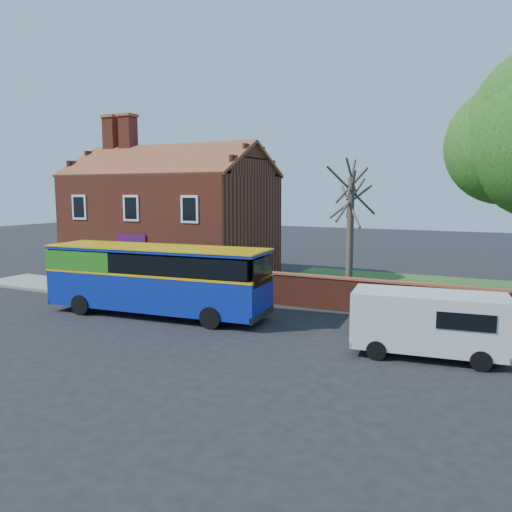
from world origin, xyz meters
The scene contains 7 objects.
ground centered at (0.00, 0.00, 0.00)m, with size 120.00×120.00×0.00m, color black.
pavement centered at (-7.00, 5.75, 0.06)m, with size 18.00×3.50×0.12m, color gray.
kerb centered at (-7.00, 4.00, 0.07)m, with size 18.00×0.15×0.14m, color slate.
shop_building centered at (-7.02, 11.50, 3.41)m, with size 12.30×8.13×10.50m.
bus centered at (-1.92, 2.56, 1.77)m, with size 10.42×3.43×3.12m.
van_near centered at (10.15, 1.92, 1.22)m, with size 5.17×2.54×2.18m.
bare_tree centered at (5.30, 9.63, 3.51)m, with size 2.57×3.06×6.85m.
Camera 1 is at (12.02, -15.31, 5.55)m, focal length 35.00 mm.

